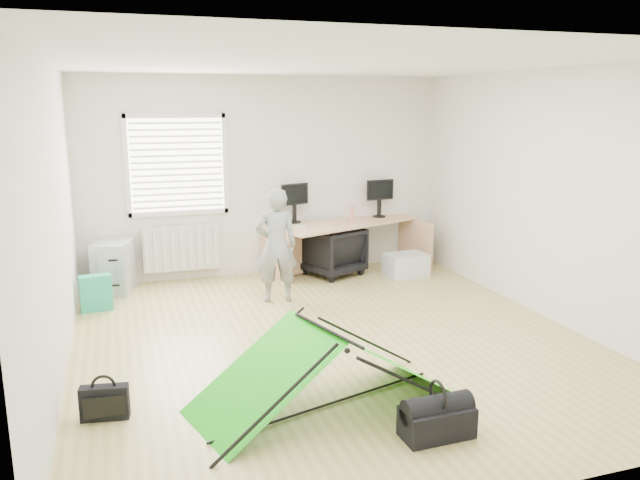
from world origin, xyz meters
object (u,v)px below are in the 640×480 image
object	(u,v)px
monitor_left	(294,208)
thermos	(352,214)
filing_cabinet	(114,267)
kite	(327,369)
duffel_bag	(437,422)
person	(276,245)
desk	(348,247)
office_chair	(332,251)
storage_crate	(406,265)
monitor_right	(379,203)
laptop_bag	(105,403)

from	to	relation	value
monitor_left	thermos	bearing A→B (deg)	-31.40
filing_cabinet	kite	distance (m)	4.05
kite	duffel_bag	bearing A→B (deg)	-64.49
person	kite	bearing A→B (deg)	90.66
desk	thermos	world-z (taller)	thermos
desk	office_chair	xyz separation A→B (m)	(-0.25, -0.03, -0.03)
storage_crate	monitor_left	bearing A→B (deg)	156.49
office_chair	desk	bearing A→B (deg)	163.14
kite	duffel_bag	size ratio (longest dim) A/B	4.00
monitor_left	kite	bearing A→B (deg)	-120.10
monitor_left	thermos	xyz separation A→B (m)	(0.78, -0.19, -0.09)
thermos	person	distance (m)	1.65
storage_crate	kite	bearing A→B (deg)	-124.75
desk	monitor_left	xyz separation A→B (m)	(-0.72, 0.20, 0.56)
office_chair	storage_crate	xyz separation A→B (m)	(0.95, -0.39, -0.18)
desk	person	distance (m)	1.63
thermos	duffel_bag	world-z (taller)	thermos
thermos	duffel_bag	size ratio (longest dim) A/B	0.43
monitor_left	monitor_right	bearing A→B (deg)	-16.21
filing_cabinet	monitor_right	distance (m)	3.74
thermos	kite	size ratio (longest dim) A/B	0.11
storage_crate	laptop_bag	distance (m)	4.89
person	laptop_bag	world-z (taller)	person
duffel_bag	kite	bearing A→B (deg)	129.93
office_chair	person	world-z (taller)	person
desk	kite	bearing A→B (deg)	-133.49
storage_crate	duffel_bag	bearing A→B (deg)	-112.94
office_chair	filing_cabinet	bearing A→B (deg)	-25.76
thermos	person	xyz separation A→B (m)	(-1.33, -0.96, -0.14)
filing_cabinet	thermos	xyz separation A→B (m)	(3.18, -0.05, 0.51)
storage_crate	duffel_bag	distance (m)	4.27
filing_cabinet	duffel_bag	world-z (taller)	filing_cabinet
desk	duffel_bag	xyz separation A→B (m)	(-0.97, -4.35, -0.25)
monitor_right	duffel_bag	world-z (taller)	monitor_right
filing_cabinet	monitor_left	distance (m)	2.48
person	laptop_bag	size ratio (longest dim) A/B	3.89
desk	office_chair	distance (m)	0.26
monitor_left	office_chair	bearing A→B (deg)	-43.66
monitor_right	storage_crate	world-z (taller)	monitor_right
kite	laptop_bag	world-z (taller)	kite
thermos	kite	world-z (taller)	thermos
duffel_bag	thermos	bearing A→B (deg)	75.17
monitor_right	monitor_left	bearing A→B (deg)	175.47
filing_cabinet	kite	xyz separation A→B (m)	(1.56, -3.74, -0.01)
laptop_bag	desk	bearing A→B (deg)	55.16
thermos	duffel_bag	bearing A→B (deg)	-103.26
kite	duffel_bag	world-z (taller)	kite
monitor_right	person	distance (m)	2.20
monitor_right	kite	xyz separation A→B (m)	(-2.13, -3.91, -0.60)
thermos	office_chair	size ratio (longest dim) A/B	0.30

